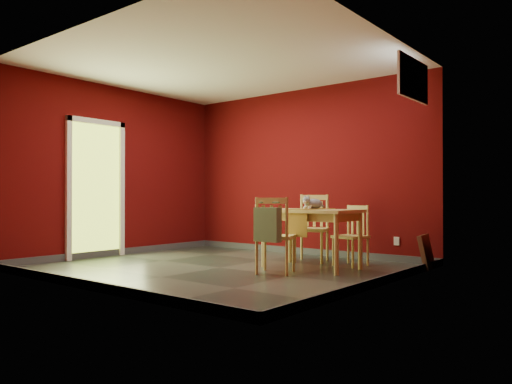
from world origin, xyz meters
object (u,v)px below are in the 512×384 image
Objects in this scene: dining_table at (311,217)px; chair_far_left at (312,227)px; chair_far_right at (352,235)px; tote_bag at (268,224)px; cat at (314,202)px; chair_near at (275,235)px; picture_frame at (426,252)px.

dining_table is 0.74m from chair_far_left.
tote_bag reaches higher than chair_far_right.
tote_bag is at bearing -77.88° from chair_far_left.
chair_far_left is 2.50× the size of cat.
cat is at bearing -118.99° from chair_far_right.
dining_table is 0.70m from chair_near.
tote_bag is at bearing -75.83° from chair_near.
chair_far_right is 1.30m from chair_near.
chair_far_left is 0.67m from chair_far_right.
dining_table is 0.20m from cat.
cat reaches higher than dining_table.
chair_far_right is at bearing 53.33° from cat.
picture_frame is at bearing 16.03° from chair_far_right.
chair_far_left reaches higher than chair_far_right.
dining_table is at bearing -101.41° from cat.
cat is 1.58m from picture_frame.
chair_far_right is at bearing -2.73° from chair_far_left.
tote_bag is at bearing -93.43° from dining_table.
chair_far_left is 0.77m from cat.
chair_far_right is at bearing -163.97° from picture_frame.
chair_near is 2.01× the size of picture_frame.
chair_near is (-0.11, -0.66, -0.20)m from dining_table.
cat is at bearing 86.26° from dining_table.
chair_far_left is at bearing 177.27° from chair_far_right.
chair_near reaches higher than dining_table.
dining_table is at bearing 80.89° from chair_near.
chair_near is at bearing -106.36° from cat.
picture_frame is at bearing 53.56° from tote_bag.
chair_far_left is at bearing 116.29° from cat.
chair_near reaches higher than picture_frame.
tote_bag is 0.96m from cat.
chair_near is 2.01m from picture_frame.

